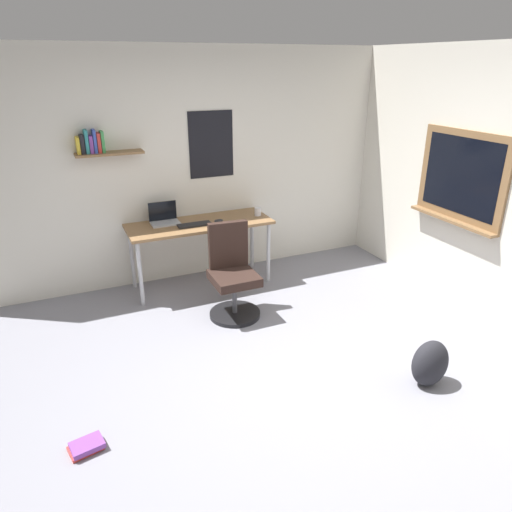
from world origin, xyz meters
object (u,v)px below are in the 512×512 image
object	(u,v)px
office_chair	(233,277)
computer_mouse	(219,221)
laptop	(164,218)
coffee_mug	(258,212)
backpack	(430,363)
desk	(200,229)
keyboard	(195,225)
book_stack_on_floor	(86,446)

from	to	relation	value
office_chair	computer_mouse	xyz separation A→B (m)	(0.12, 0.71, 0.37)
laptop	coffee_mug	size ratio (longest dim) A/B	3.37
office_chair	backpack	bearing A→B (deg)	-59.63
backpack	laptop	bearing A→B (deg)	118.70
desk	laptop	xyz separation A→B (m)	(-0.36, 0.14, 0.13)
keyboard	computer_mouse	bearing A→B (deg)	-0.00
computer_mouse	coffee_mug	world-z (taller)	coffee_mug
coffee_mug	backpack	xyz separation A→B (m)	(0.39, -2.49, -0.61)
coffee_mug	desk	bearing A→B (deg)	177.94
computer_mouse	backpack	world-z (taller)	computer_mouse
backpack	book_stack_on_floor	bearing A→B (deg)	171.64
coffee_mug	laptop	bearing A→B (deg)	170.89
desk	keyboard	world-z (taller)	keyboard
computer_mouse	backpack	size ratio (longest dim) A/B	0.26
desk	backpack	world-z (taller)	desk
desk	book_stack_on_floor	size ratio (longest dim) A/B	6.44
laptop	book_stack_on_floor	size ratio (longest dim) A/B	1.25
laptop	desk	bearing A→B (deg)	-21.92
keyboard	computer_mouse	world-z (taller)	computer_mouse
desk	book_stack_on_floor	xyz separation A→B (m)	(-1.50, -2.13, -0.65)
keyboard	coffee_mug	size ratio (longest dim) A/B	4.02
laptop	book_stack_on_floor	distance (m)	2.66
keyboard	computer_mouse	xyz separation A→B (m)	(0.28, -0.00, 0.01)
coffee_mug	book_stack_on_floor	size ratio (longest dim) A/B	0.37
keyboard	book_stack_on_floor	distance (m)	2.60
office_chair	book_stack_on_floor	distance (m)	2.11
coffee_mug	book_stack_on_floor	xyz separation A→B (m)	(-2.20, -2.10, -0.77)
office_chair	laptop	xyz separation A→B (m)	(-0.44, 0.93, 0.41)
desk	backpack	xyz separation A→B (m)	(1.09, -2.51, -0.48)
laptop	computer_mouse	world-z (taller)	laptop
computer_mouse	book_stack_on_floor	xyz separation A→B (m)	(-1.70, -2.05, -0.75)
backpack	desk	bearing A→B (deg)	113.54
desk	keyboard	bearing A→B (deg)	-136.78
office_chair	backpack	world-z (taller)	office_chair
desk	computer_mouse	xyz separation A→B (m)	(0.20, -0.08, 0.09)
laptop	backpack	size ratio (longest dim) A/B	0.78
desk	keyboard	size ratio (longest dim) A/B	4.32
coffee_mug	book_stack_on_floor	world-z (taller)	coffee_mug
keyboard	computer_mouse	size ratio (longest dim) A/B	3.56
office_chair	backpack	distance (m)	2.01
laptop	keyboard	bearing A→B (deg)	-38.16
computer_mouse	backpack	bearing A→B (deg)	-69.85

